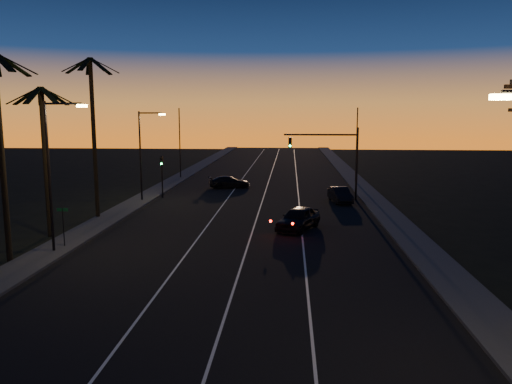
# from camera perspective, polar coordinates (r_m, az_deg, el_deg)

# --- Properties ---
(road) EXTENTS (20.00, 170.00, 0.01)m
(road) POSITION_cam_1_polar(r_m,az_deg,el_deg) (39.15, -0.73, -3.26)
(road) COLOR black
(road) RESTS_ON ground
(sidewalk_left) EXTENTS (2.40, 170.00, 0.16)m
(sidewalk_left) POSITION_cam_1_polar(r_m,az_deg,el_deg) (41.56, -16.33, -2.80)
(sidewalk_left) COLOR #343532
(sidewalk_left) RESTS_ON ground
(sidewalk_right) EXTENTS (2.40, 170.00, 0.16)m
(sidewalk_right) POSITION_cam_1_polar(r_m,az_deg,el_deg) (39.84, 15.57, -3.27)
(sidewalk_right) COLOR #343532
(sidewalk_right) RESTS_ON ground
(lane_stripe_left) EXTENTS (0.12, 160.00, 0.01)m
(lane_stripe_left) POSITION_cam_1_polar(r_m,az_deg,el_deg) (39.50, -5.08, -3.17)
(lane_stripe_left) COLOR silver
(lane_stripe_left) RESTS_ON road
(lane_stripe_mid) EXTENTS (0.12, 160.00, 0.01)m
(lane_stripe_mid) POSITION_cam_1_polar(r_m,az_deg,el_deg) (39.11, 0.00, -3.25)
(lane_stripe_mid) COLOR silver
(lane_stripe_mid) RESTS_ON road
(lane_stripe_right) EXTENTS (0.12, 160.00, 0.01)m
(lane_stripe_right) POSITION_cam_1_polar(r_m,az_deg,el_deg) (39.04, 5.14, -3.31)
(lane_stripe_right) COLOR silver
(lane_stripe_right) RESTS_ON road
(palm_near) EXTENTS (4.25, 4.16, 11.53)m
(palm_near) POSITION_cam_1_polar(r_m,az_deg,el_deg) (30.53, -27.21, 5.70)
(palm_near) COLOR black
(palm_near) RESTS_ON ground
(palm_mid) EXTENTS (4.25, 4.16, 10.03)m
(palm_mid) POSITION_cam_1_polar(r_m,az_deg,el_deg) (36.10, -23.04, 5.02)
(palm_mid) COLOR black
(palm_mid) RESTS_ON ground
(palm_far) EXTENTS (4.25, 4.16, 12.53)m
(palm_far) POSITION_cam_1_polar(r_m,az_deg,el_deg) (41.11, -18.11, 7.57)
(palm_far) COLOR black
(palm_far) RESTS_ON ground
(streetlight_left_near) EXTENTS (2.55, 0.26, 9.00)m
(streetlight_left_near) POSITION_cam_1_polar(r_m,az_deg,el_deg) (31.49, -22.15, 2.90)
(streetlight_left_near) COLOR black
(streetlight_left_near) RESTS_ON ground
(streetlight_left_far) EXTENTS (2.55, 0.26, 8.50)m
(streetlight_left_far) POSITION_cam_1_polar(r_m,az_deg,el_deg) (48.27, -12.75, 4.90)
(streetlight_left_far) COLOR black
(streetlight_left_far) RESTS_ON ground
(street_sign) EXTENTS (0.70, 0.06, 2.60)m
(street_sign) POSITION_cam_1_polar(r_m,az_deg,el_deg) (32.96, -21.17, -3.26)
(street_sign) COLOR black
(street_sign) RESTS_ON ground
(signal_mast) EXTENTS (7.10, 0.41, 7.00)m
(signal_mast) POSITION_cam_1_polar(r_m,az_deg,el_deg) (48.43, 8.71, 4.69)
(signal_mast) COLOR black
(signal_mast) RESTS_ON ground
(signal_post) EXTENTS (0.28, 0.37, 4.20)m
(signal_post) POSITION_cam_1_polar(r_m,az_deg,el_deg) (50.04, -10.71, 2.60)
(signal_post) COLOR black
(signal_post) RESTS_ON ground
(far_pole_left) EXTENTS (0.14, 0.14, 9.00)m
(far_pole_left) POSITION_cam_1_polar(r_m,az_deg,el_deg) (64.81, -8.70, 5.49)
(far_pole_left) COLOR black
(far_pole_left) RESTS_ON ground
(far_pole_right) EXTENTS (0.14, 0.14, 9.00)m
(far_pole_right) POSITION_cam_1_polar(r_m,az_deg,el_deg) (60.78, 11.42, 5.19)
(far_pole_right) COLOR black
(far_pole_right) RESTS_ON ground
(lead_car) EXTENTS (3.86, 5.60, 1.63)m
(lead_car) POSITION_cam_1_polar(r_m,az_deg,el_deg) (36.04, 4.86, -3.02)
(lead_car) COLOR black
(lead_car) RESTS_ON road
(right_car) EXTENTS (2.17, 4.50, 1.42)m
(right_car) POSITION_cam_1_polar(r_m,az_deg,el_deg) (47.61, 9.59, -0.32)
(right_car) COLOR black
(right_car) RESTS_ON road
(cross_car) EXTENTS (4.94, 3.08, 1.33)m
(cross_car) POSITION_cam_1_polar(r_m,az_deg,el_deg) (56.17, -3.09, 1.15)
(cross_car) COLOR black
(cross_car) RESTS_ON road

